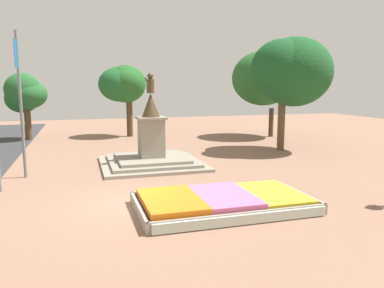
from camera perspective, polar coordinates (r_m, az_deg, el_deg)
The scene contains 8 objects.
ground_plane at distance 14.25m, azimuth -9.55°, elevation -9.02°, with size 73.44×73.44×0.00m, color #8C6651.
flower_planter at distance 13.50m, azimuth 4.49°, elevation -8.84°, with size 6.22×3.54×0.56m.
statue_monument at distance 20.71m, azimuth -6.20°, elevation -0.94°, with size 5.48×5.48×5.02m.
banner_pole at distance 19.18m, azimuth -24.67°, elevation 5.77°, with size 0.16×0.56×6.83m.
park_tree_far_left at distance 32.45m, azimuth -10.45°, elevation 8.96°, with size 3.94×4.01×6.06m.
park_tree_behind_statue at distance 32.48m, azimuth 10.64°, elevation 9.67°, with size 5.21×5.53×7.24m.
park_tree_far_right at distance 25.70m, azimuth 14.43°, elevation 10.78°, with size 5.43×5.34×7.48m.
park_tree_street_side at distance 32.86m, azimuth -24.18°, elevation 6.91°, with size 3.30×3.34×5.34m.
Camera 1 is at (-1.63, -13.46, 4.36)m, focal length 35.00 mm.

